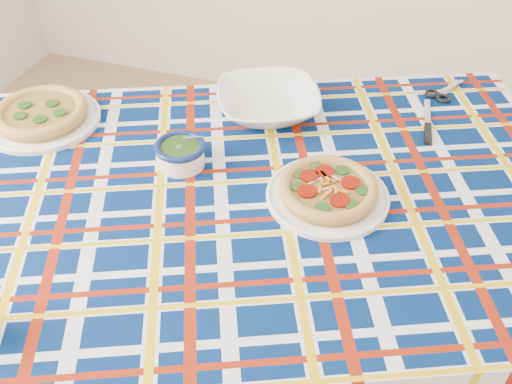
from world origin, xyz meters
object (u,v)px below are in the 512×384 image
(dining_table, at_px, (251,217))
(main_focaccia_plate, at_px, (328,189))
(serving_bowl, at_px, (268,103))
(pesto_bowl, at_px, (181,152))

(dining_table, relative_size, main_focaccia_plate, 6.25)
(dining_table, xyz_separation_m, main_focaccia_plate, (0.17, 0.04, 0.10))
(dining_table, height_order, main_focaccia_plate, main_focaccia_plate)
(main_focaccia_plate, bearing_deg, serving_bowl, 128.49)
(serving_bowl, bearing_deg, main_focaccia_plate, -51.51)
(main_focaccia_plate, distance_m, serving_bowl, 0.37)
(pesto_bowl, bearing_deg, serving_bowl, 64.58)
(pesto_bowl, distance_m, serving_bowl, 0.31)
(main_focaccia_plate, xyz_separation_m, pesto_bowl, (-0.36, 0.01, 0.01))
(dining_table, xyz_separation_m, serving_bowl, (-0.06, 0.33, 0.11))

